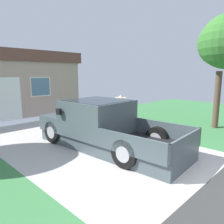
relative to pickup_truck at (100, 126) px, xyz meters
name	(u,v)px	position (x,y,z in m)	size (l,w,h in m)	color
pickup_truck	(100,126)	(0.00, 0.00, 0.00)	(2.39, 5.42, 1.59)	#434F54
person_with_hat	(121,114)	(1.27, 0.21, 0.22)	(0.47, 0.46, 1.68)	navy
handbag	(127,134)	(1.42, -0.01, -0.56)	(0.34, 0.19, 0.46)	brown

